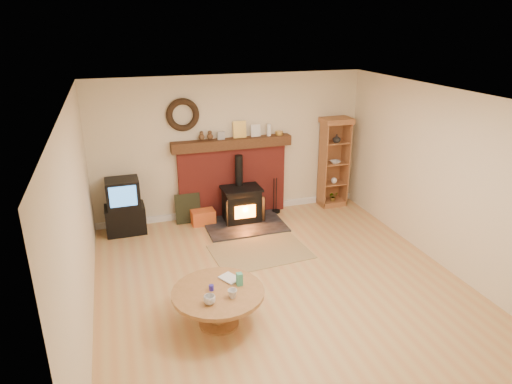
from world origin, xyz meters
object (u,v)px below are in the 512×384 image
object	(u,v)px
tv_unit	(124,207)
coffee_table	(218,297)
wood_stove	(242,206)
curio_cabinet	(333,162)

from	to	relation	value
tv_unit	coffee_table	distance (m)	3.15
wood_stove	tv_unit	bearing A→B (deg)	174.38
curio_cabinet	coffee_table	world-z (taller)	curio_cabinet
curio_cabinet	coffee_table	bearing A→B (deg)	-134.51
wood_stove	tv_unit	xyz separation A→B (m)	(-2.04, 0.20, 0.15)
wood_stove	curio_cabinet	distance (m)	2.04
coffee_table	tv_unit	bearing A→B (deg)	107.43
tv_unit	curio_cabinet	xyz separation A→B (m)	(3.98, 0.08, 0.42)
tv_unit	coffee_table	size ratio (longest dim) A/B	0.88
curio_cabinet	coffee_table	xyz separation A→B (m)	(-3.03, -3.09, -0.50)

